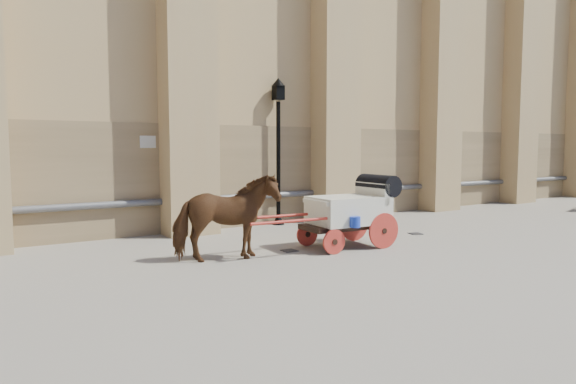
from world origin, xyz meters
TOP-DOWN VIEW (x-y plane):
  - ground at (0.00, 0.00)m, footprint 90.00×90.00m
  - horse at (-1.66, 0.05)m, footprint 2.29×1.38m
  - carriage at (1.57, -0.16)m, footprint 3.93×1.42m
  - street_lamp at (1.93, 3.74)m, footprint 0.41×0.41m
  - drain_grate_near at (-0.01, 0.19)m, footprint 0.32×0.32m
  - drain_grate_far at (4.15, 0.25)m, footprint 0.41×0.41m

SIDE VIEW (x-z plane):
  - ground at x=0.00m, z-range 0.00..0.00m
  - drain_grate_near at x=-0.01m, z-range 0.00..0.01m
  - drain_grate_far at x=4.15m, z-range 0.00..0.01m
  - horse at x=-1.66m, z-range 0.00..1.80m
  - carriage at x=1.57m, z-range 0.07..1.76m
  - street_lamp at x=1.93m, z-range 0.15..4.58m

